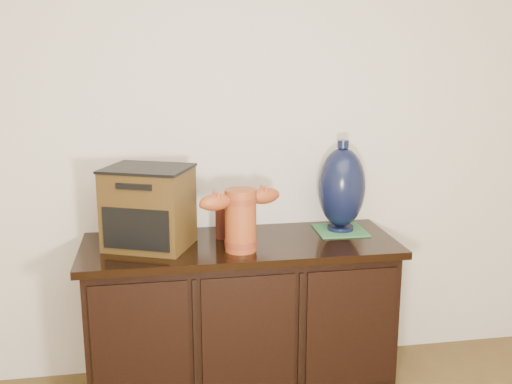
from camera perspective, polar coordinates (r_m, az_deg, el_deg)
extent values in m
plane|color=beige|center=(2.95, -2.37, 7.00)|extent=(4.50, 0.00, 4.50)
cube|color=black|center=(3.10, -1.46, -17.46)|extent=(1.29, 0.45, 0.08)
cube|color=black|center=(2.93, -1.50, -11.38)|extent=(1.40, 0.50, 0.64)
cube|color=black|center=(2.80, -1.55, -5.10)|extent=(1.46, 0.56, 0.03)
cube|color=black|center=(2.67, -10.93, -14.14)|extent=(0.41, 0.01, 0.56)
cube|color=black|center=(2.70, -0.70, -13.61)|extent=(0.41, 0.01, 0.56)
cube|color=black|center=(2.80, 9.00, -12.72)|extent=(0.41, 0.01, 0.56)
cylinder|color=#9F451C|center=(2.64, -1.48, -2.71)|extent=(0.18, 0.18, 0.28)
cylinder|color=#4A160E|center=(2.67, -1.46, -4.82)|extent=(0.18, 0.18, 0.03)
cylinder|color=#4A160E|center=(2.62, -1.49, -0.76)|extent=(0.18, 0.18, 0.03)
ellipsoid|color=#9F451C|center=(2.56, -3.89, -0.97)|extent=(0.16, 0.11, 0.07)
ellipsoid|color=#9F451C|center=(2.67, 0.82, -0.36)|extent=(0.16, 0.11, 0.07)
cube|color=#3D290F|center=(2.73, -10.17, -1.56)|extent=(0.44, 0.40, 0.35)
cube|color=black|center=(2.62, -11.39, -3.53)|extent=(0.28, 0.13, 0.18)
cube|color=black|center=(2.69, -10.33, 2.22)|extent=(0.45, 0.41, 0.01)
cube|color=#306B3D|center=(2.99, 8.03, -3.62)|extent=(0.25, 0.25, 0.01)
cylinder|color=black|center=(2.99, 8.04, -3.39)|extent=(0.13, 0.13, 0.02)
ellipsoid|color=black|center=(2.94, 8.16, 0.43)|extent=(0.24, 0.24, 0.39)
cylinder|color=black|center=(2.90, 8.30, 4.55)|extent=(0.06, 0.06, 0.04)
cylinder|color=#4F180D|center=(2.84, -3.28, -2.95)|extent=(0.06, 0.06, 0.15)
cylinder|color=silver|center=(2.81, -3.30, -1.23)|extent=(0.06, 0.06, 0.03)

